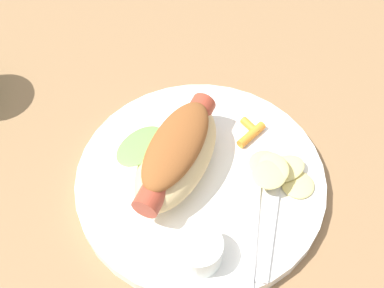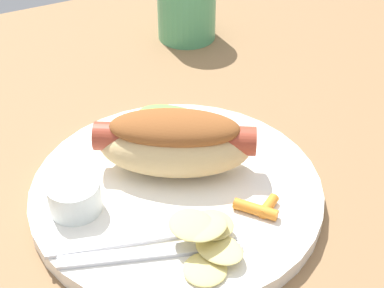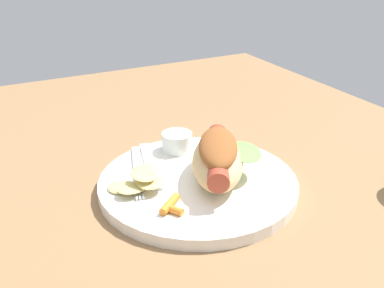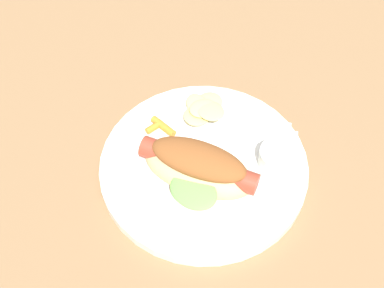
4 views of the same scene
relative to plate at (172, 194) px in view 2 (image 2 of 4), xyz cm
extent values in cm
cube|color=olive|center=(-0.41, -2.41, -1.70)|extent=(120.00, 90.00, 1.80)
cylinder|color=white|center=(0.00, 0.00, 0.00)|extent=(26.84, 26.84, 1.60)
ellipsoid|color=#DBB77A|center=(-1.46, -2.54, 3.36)|extent=(15.60, 12.89, 5.13)
cylinder|color=#A33D28|center=(-1.46, -2.54, 4.26)|extent=(14.24, 9.75, 2.72)
ellipsoid|color=brown|center=(-1.46, -2.54, 5.48)|extent=(12.93, 10.37, 2.69)
ellipsoid|color=#6BB74C|center=(-2.53, -6.01, 4.39)|extent=(7.42, 7.32, 1.46)
cylinder|color=white|center=(8.70, -1.27, 2.22)|extent=(4.60, 4.60, 2.83)
cube|color=silver|center=(6.43, 6.06, 1.00)|extent=(11.56, 4.84, 0.40)
cube|color=silver|center=(-0.54, 8.84, 1.00)|extent=(3.13, 1.29, 0.40)
cube|color=silver|center=(-0.68, 8.41, 1.00)|extent=(3.13, 1.29, 0.40)
cube|color=silver|center=(-0.82, 7.98, 1.00)|extent=(3.13, 1.29, 0.40)
cube|color=silver|center=(5.86, 4.35, 0.98)|extent=(13.74, 4.80, 0.36)
ellipsoid|color=#DAC875|center=(1.86, 10.05, 1.05)|extent=(4.70, 4.69, 0.50)
ellipsoid|color=#DAC875|center=(0.09, 9.05, 1.59)|extent=(4.36, 5.15, 0.97)
ellipsoid|color=#DAC875|center=(-0.80, 6.91, 2.09)|extent=(4.96, 4.94, 0.62)
ellipsoid|color=#DAC875|center=(0.55, 7.52, 2.77)|extent=(4.39, 3.76, 0.72)
ellipsoid|color=#DAC875|center=(1.47, 6.85, 2.90)|extent=(4.90, 5.02, 0.79)
cylinder|color=orange|center=(-5.02, 6.30, 1.30)|extent=(3.25, 3.66, 0.99)
cylinder|color=orange|center=(-6.24, 6.40, 1.26)|extent=(2.61, 2.11, 0.91)
cylinder|color=#4C9E6B|center=(-15.58, -28.74, 3.63)|extent=(7.81, 7.81, 8.86)
camera|label=1|loc=(29.12, -4.14, 47.14)|focal=48.05mm
camera|label=2|loc=(16.04, 36.14, 36.54)|focal=54.31mm
camera|label=3|loc=(-46.93, 24.96, 31.17)|focal=42.07mm
camera|label=4|loc=(-6.73, -37.74, 57.83)|focal=50.01mm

